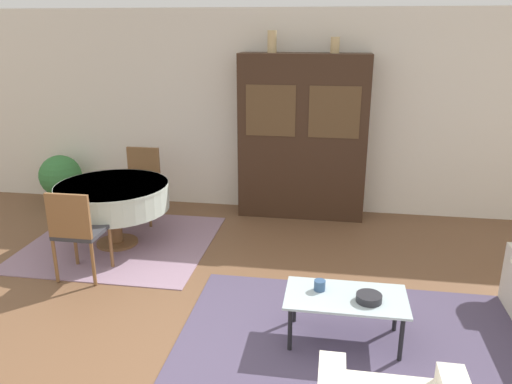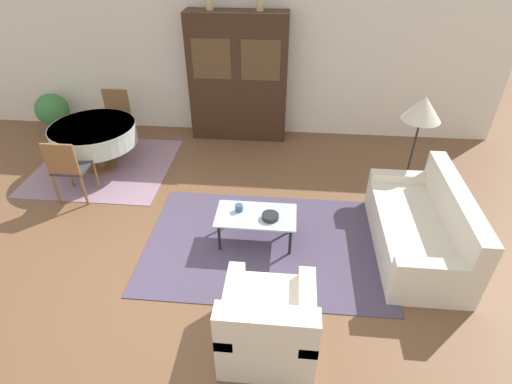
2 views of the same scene
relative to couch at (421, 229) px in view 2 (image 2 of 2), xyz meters
The scene contains 17 objects.
ground_plane 3.11m from the couch, behind, with size 14.00×14.00×0.00m, color brown.
wall_back 4.47m from the couch, 134.53° to the left, with size 10.00×0.06×2.70m.
area_rug 1.87m from the couch, behind, with size 2.97×1.99×0.01m.
dining_rug 4.85m from the couch, 161.65° to the left, with size 2.12×1.96×0.01m.
couch is the anchor object (origin of this frame).
armchair 2.28m from the couch, 139.10° to the right, with size 0.85×0.92×0.85m.
coffee_table 1.97m from the couch, behind, with size 0.97×0.53×0.40m.
display_cabinet 3.89m from the couch, 131.85° to the left, with size 1.66×0.42×2.15m.
dining_table 4.86m from the couch, 162.18° to the left, with size 1.28×1.28×0.74m.
dining_chair_near 4.67m from the couch, behind, with size 0.44×0.44×0.94m.
dining_chair_far 5.18m from the couch, 153.09° to the left, with size 0.44×0.44×0.94m.
floor_lamp 1.62m from the couch, 85.16° to the left, with size 0.51×0.51×1.45m.
cup 2.19m from the couch, behind, with size 0.09×0.09×0.09m.
bowl 1.81m from the couch, behind, with size 0.20×0.20×0.06m.
vase_tall 4.55m from the couch, 136.17° to the left, with size 0.11×0.11×0.27m.
vase_short 4.07m from the couch, 127.47° to the left, with size 0.11×0.11×0.19m.
potted_plant 6.52m from the couch, 155.98° to the left, with size 0.59×0.59×0.74m.
Camera 2 is at (1.42, -3.25, 3.40)m, focal length 28.00 mm.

